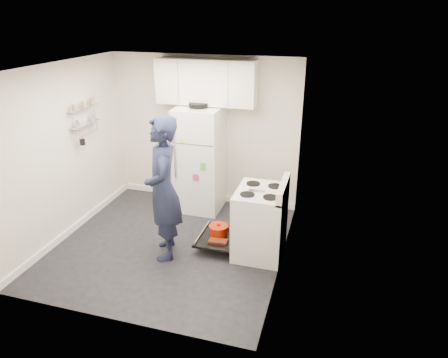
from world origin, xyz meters
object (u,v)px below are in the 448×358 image
(refrigerator, at_px, (200,159))
(person, at_px, (163,189))
(electric_range, at_px, (259,223))
(open_oven_door, at_px, (218,234))

(refrigerator, height_order, person, person)
(electric_range, relative_size, person, 0.56)
(refrigerator, distance_m, person, 1.48)
(refrigerator, bearing_deg, person, -89.54)
(open_oven_door, height_order, person, person)
(electric_range, distance_m, refrigerator, 1.70)
(electric_range, xyz_separation_m, open_oven_door, (-0.59, 0.02, -0.28))
(refrigerator, xyz_separation_m, person, (0.01, -1.48, 0.11))
(electric_range, bearing_deg, open_oven_door, 177.98)
(electric_range, height_order, open_oven_door, electric_range)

